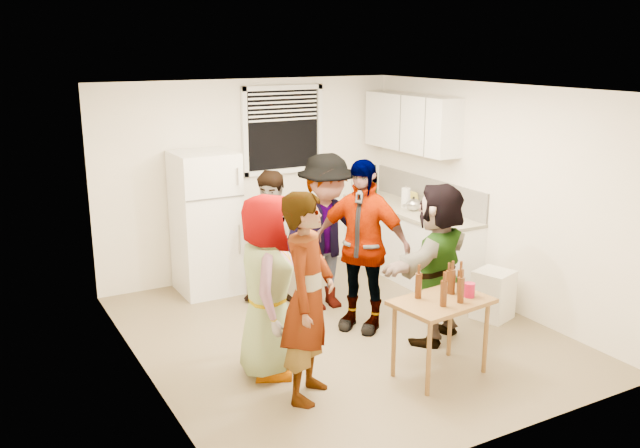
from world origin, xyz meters
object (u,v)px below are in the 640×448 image
wine_bottle (374,194)px  guest_grey (269,372)px  refrigerator (206,223)px  beer_bottle_counter (426,217)px  guest_stripe (309,395)px  guest_black (360,327)px  blue_cup (441,223)px  trash_bin (493,296)px  guest_back_left (276,301)px  kettle (413,211)px  guest_back_right (326,307)px  serving_table (438,374)px  guest_orange (434,338)px  red_cup (469,297)px  beer_bottle_table (448,293)px

wine_bottle → guest_grey: size_ratio=0.18×
refrigerator → beer_bottle_counter: size_ratio=7.64×
refrigerator → wine_bottle: 2.51m
guest_stripe → guest_black: guest_black is taller
blue_cup → trash_bin: bearing=-83.3°
guest_grey → guest_back_left: guest_back_left is taller
kettle → blue_cup: (-0.08, -0.65, 0.00)m
guest_back_right → serving_table: bearing=-86.0°
trash_bin → wine_bottle: bearing=88.0°
refrigerator → guest_black: (1.01, -1.85, -0.85)m
beer_bottle_counter → serving_table: (-1.28, -1.90, -0.90)m
serving_table → guest_grey: serving_table is taller
guest_back_left → guest_black: guest_back_left is taller
guest_grey → guest_orange: 1.80m
guest_back_right → guest_black: 0.67m
blue_cup → red_cup: size_ratio=1.01×
blue_cup → guest_orange: blue_cup is taller
red_cup → guest_black: size_ratio=0.07×
kettle → guest_back_right: (-1.42, -0.30, -0.90)m
blue_cup → guest_back_right: 1.65m
kettle → guest_back_right: 1.71m
beer_bottle_table → guest_grey: bearing=155.4°
kettle → guest_grey: (-2.66, -1.43, -0.90)m
guest_stripe → refrigerator: bearing=41.6°
beer_bottle_counter → guest_back_left: size_ratio=0.14×
beer_bottle_counter → blue_cup: (-0.03, -0.33, 0.00)m
serving_table → beer_bottle_counter: bearing=56.0°
wine_bottle → trash_bin: (-0.09, -2.49, -0.65)m
refrigerator → kettle: bearing=-20.0°
guest_black → guest_orange: size_ratio=1.11×
refrigerator → beer_bottle_counter: refrigerator is taller
guest_back_left → beer_bottle_table: bearing=-45.8°
refrigerator → guest_orange: (1.53, -2.46, -0.85)m
beer_bottle_table → guest_stripe: beer_bottle_table is taller
beer_bottle_counter → guest_grey: beer_bottle_counter is taller
wine_bottle → red_cup: 3.51m
serving_table → guest_back_left: serving_table is taller
wine_bottle → beer_bottle_table: 3.40m
blue_cup → guest_orange: size_ratio=0.08×
beer_bottle_counter → red_cup: (-1.02, -1.96, -0.18)m
red_cup → guest_back_right: (-0.35, 1.98, -0.72)m
refrigerator → blue_cup: refrigerator is taller
guest_back_left → guest_back_right: bearing=-18.0°
red_cup → guest_black: red_cup is taller
guest_grey → serving_table: bearing=-93.2°
serving_table → beer_bottle_table: 0.74m
refrigerator → guest_orange: 3.02m
guest_back_left → guest_orange: bearing=-32.9°
serving_table → guest_stripe: 1.24m
trash_bin → guest_back_right: trash_bin is taller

